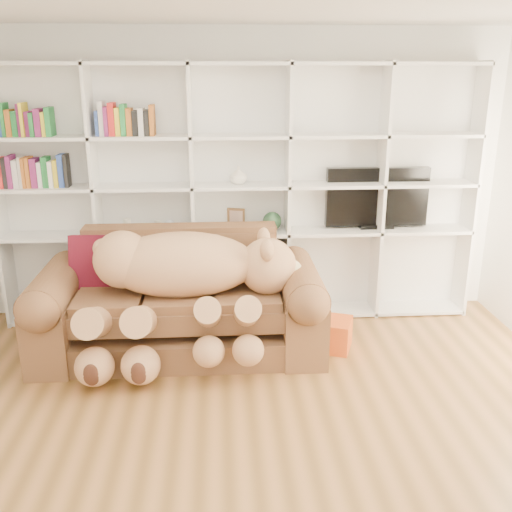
{
  "coord_description": "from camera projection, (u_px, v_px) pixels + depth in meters",
  "views": [
    {
      "loc": [
        -0.2,
        -2.9,
        2.32
      ],
      "look_at": [
        0.1,
        1.63,
        0.83
      ],
      "focal_mm": 40.0,
      "sensor_mm": 36.0,
      "label": 1
    }
  ],
  "objects": [
    {
      "name": "green_vase",
      "position": [
        272.0,
        221.0,
        5.4
      ],
      "size": [
        0.18,
        0.18,
        0.18
      ],
      "primitive_type": "sphere",
      "color": "#2A5132",
      "rests_on": "bookshelf"
    },
    {
      "name": "bookshelf",
      "position": [
        214.0,
        184.0,
        5.31
      ],
      "size": [
        4.43,
        0.35,
        2.4
      ],
      "color": "white",
      "rests_on": "floor"
    },
    {
      "name": "gift_box",
      "position": [
        331.0,
        334.0,
        4.96
      ],
      "size": [
        0.42,
        0.41,
        0.27
      ],
      "primitive_type": "cube",
      "rotation": [
        0.0,
        0.0,
        -0.36
      ],
      "color": "#CC531B",
      "rests_on": "floor"
    },
    {
      "name": "sofa",
      "position": [
        180.0,
        307.0,
        4.89
      ],
      "size": [
        2.4,
        1.04,
        1.01
      ],
      "color": "brown",
      "rests_on": "floor"
    },
    {
      "name": "wall_back",
      "position": [
        240.0,
        176.0,
        5.44
      ],
      "size": [
        5.0,
        0.02,
        2.7
      ],
      "primitive_type": "cube",
      "color": "white",
      "rests_on": "floor"
    },
    {
      "name": "snow_globe",
      "position": [
        170.0,
        226.0,
        5.34
      ],
      "size": [
        0.11,
        0.11,
        0.11
      ],
      "primitive_type": "sphere",
      "color": "silver",
      "rests_on": "bookshelf"
    },
    {
      "name": "shelf_vase",
      "position": [
        238.0,
        175.0,
        5.24
      ],
      "size": [
        0.2,
        0.2,
        0.16
      ],
      "primitive_type": "imported",
      "rotation": [
        0.0,
        0.0,
        -0.33
      ],
      "color": "white",
      "rests_on": "bookshelf"
    },
    {
      "name": "figurine_tall",
      "position": [
        127.0,
        226.0,
        5.32
      ],
      "size": [
        0.09,
        0.09,
        0.14
      ],
      "primitive_type": "cylinder",
      "rotation": [
        0.0,
        0.0,
        0.29
      ],
      "color": "silver",
      "rests_on": "bookshelf"
    },
    {
      "name": "teddy_bear",
      "position": [
        183.0,
        280.0,
        4.6
      ],
      "size": [
        1.82,
        0.99,
        1.05
      ],
      "rotation": [
        0.0,
        0.0,
        -0.01
      ],
      "color": "tan",
      "rests_on": "sofa"
    },
    {
      "name": "tv",
      "position": [
        377.0,
        198.0,
        5.45
      ],
      "size": [
        0.98,
        0.18,
        0.58
      ],
      "color": "black",
      "rests_on": "bookshelf"
    },
    {
      "name": "floor",
      "position": [
        257.0,
        468.0,
        3.49
      ],
      "size": [
        5.0,
        5.0,
        0.0
      ],
      "primitive_type": "plane",
      "color": "brown",
      "rests_on": "ground"
    },
    {
      "name": "picture_frame",
      "position": [
        236.0,
        219.0,
        5.37
      ],
      "size": [
        0.17,
        0.07,
        0.21
      ],
      "primitive_type": "cube",
      "rotation": [
        0.0,
        0.0,
        -0.28
      ],
      "color": "brown",
      "rests_on": "bookshelf"
    },
    {
      "name": "throw_pillow",
      "position": [
        98.0,
        262.0,
        4.89
      ],
      "size": [
        0.48,
        0.28,
        0.49
      ],
      "primitive_type": "cube",
      "rotation": [
        -0.24,
        0.0,
        -0.03
      ],
      "color": "#560E1D",
      "rests_on": "sofa"
    },
    {
      "name": "figurine_short",
      "position": [
        158.0,
        226.0,
        5.34
      ],
      "size": [
        0.09,
        0.09,
        0.12
      ],
      "primitive_type": "cylinder",
      "rotation": [
        0.0,
        0.0,
        -0.36
      ],
      "color": "silver",
      "rests_on": "bookshelf"
    }
  ]
}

